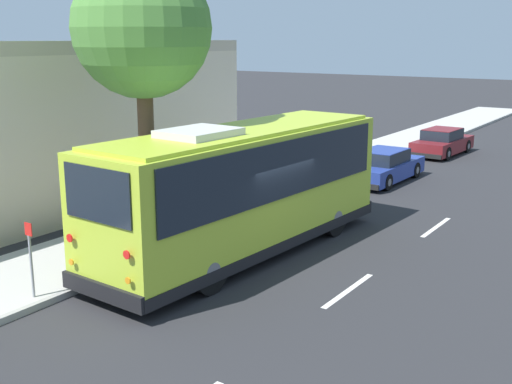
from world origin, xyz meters
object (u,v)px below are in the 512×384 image
Objects in this scene: street_tree at (144,20)px; parked_sedan_maroon at (442,143)px; shuttle_bus at (244,184)px; parked_sedan_blue at (384,167)px; sign_post_far at (106,249)px; fire_hydrant at (320,175)px; sign_post_near at (31,259)px.

parked_sedan_maroon is at bearing -6.58° from street_tree.
shuttle_bus reaches higher than parked_sedan_blue.
shuttle_bus is 3.85m from sign_post_far.
shuttle_bus reaches higher than sign_post_far.
fire_hydrant is at bearing 0.30° from sign_post_far.
shuttle_bus reaches higher than fire_hydrant.
fire_hydrant is at bearing 151.43° from parked_sedan_blue.
street_tree is 10.09m from fire_hydrant.
sign_post_far is at bearing 152.83° from shuttle_bus.
parked_sedan_blue is 15.57m from sign_post_near.
sign_post_far is (-3.14, 1.85, -1.22)m from shuttle_bus.
parked_sedan_blue is 0.57× the size of street_tree.
shuttle_bus is 2.18× the size of parked_sedan_maroon.
parked_sedan_maroon is (17.52, 0.45, -1.28)m from shuttle_bus.
fire_hydrant is (8.46, -0.65, -5.46)m from street_tree.
parked_sedan_maroon is 9.93m from fire_hydrant.
shuttle_bus is 4.92m from street_tree.
parked_sedan_maroon is 22.80m from sign_post_near.
parked_sedan_maroon is at bearing 4.73° from shuttle_bus.
sign_post_far is (-2.38, -0.71, -5.35)m from street_tree.
sign_post_far is at bearing -163.43° from street_tree.
shuttle_bus is at bearing -73.42° from street_tree.
fire_hydrant is at bearing 0.25° from sign_post_near.
fire_hydrant is (10.84, 0.06, -0.10)m from sign_post_far.
shuttle_bus reaches higher than sign_post_near.
street_tree reaches higher than parked_sedan_blue.
parked_sedan_maroon is 2.70× the size of sign_post_near.
street_tree reaches higher than sign_post_near.
parked_sedan_blue is 2.76× the size of sign_post_near.
parked_sedan_maroon is at bearing 1.43° from parked_sedan_blue.
parked_sedan_blue is 13.48m from sign_post_far.
fire_hydrant is (12.93, 0.06, -0.45)m from sign_post_near.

